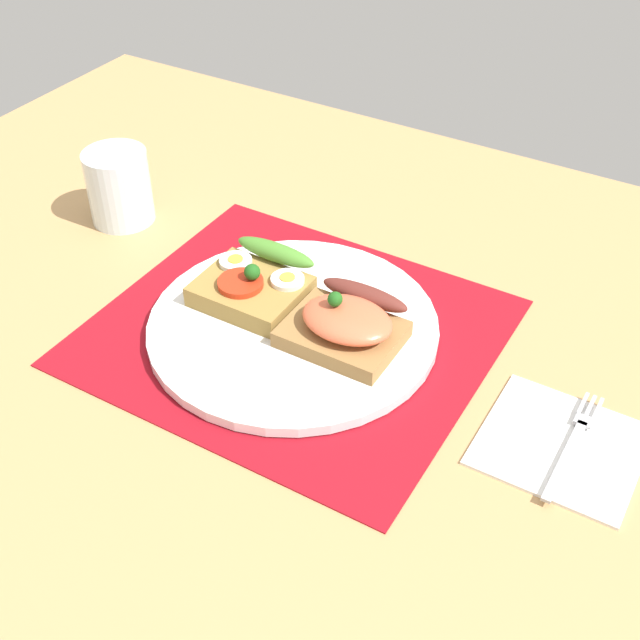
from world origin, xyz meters
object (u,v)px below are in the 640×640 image
plate (293,326)px  fork (574,442)px  sandwich_egg_tomato (255,284)px  drinking_glass (119,187)px  napkin (561,444)px  sandwich_salmon (347,323)px

plate → fork: plate is taller
fork → plate: bearing=178.4°
plate → sandwich_egg_tomato: sandwich_egg_tomato is taller
sandwich_egg_tomato → fork: bearing=-4.0°
plate → drinking_glass: size_ratio=3.33×
plate → sandwich_egg_tomato: size_ratio=2.75×
napkin → fork: size_ratio=0.98×
sandwich_egg_tomato → plate: bearing=-16.2°
plate → fork: (27.75, -0.76, -0.07)cm
sandwich_salmon → drinking_glass: size_ratio=1.26×
sandwich_egg_tomato → napkin: size_ratio=0.79×
napkin → sandwich_egg_tomato: bearing=175.2°
sandwich_egg_tomato → sandwich_salmon: size_ratio=0.96×
sandwich_egg_tomato → napkin: 32.50cm
sandwich_salmon → napkin: size_ratio=0.82×
plate → sandwich_salmon: sandwich_salmon is taller
drinking_glass → napkin: bearing=-8.9°
plate → napkin: (26.89, -1.13, -0.53)cm
sandwich_salmon → fork: sandwich_salmon is taller
sandwich_salmon → napkin: (21.32, -1.59, -2.92)cm
sandwich_salmon → drinking_glass: drinking_glass is taller
sandwich_salmon → sandwich_egg_tomato: bearing=174.3°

